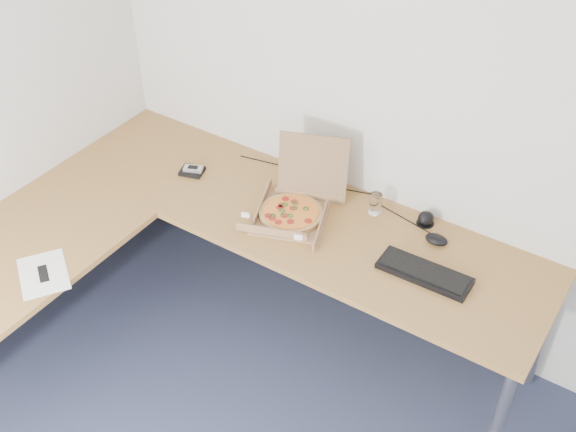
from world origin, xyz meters
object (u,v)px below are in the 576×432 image
Objects in this scene: desk at (184,243)px; drinking_glass at (375,204)px; pizza_box at (293,208)px; wallet at (192,171)px; keyboard at (424,273)px.

desk is 0.92m from drinking_glass.
desk is 0.54m from pizza_box.
wallet is at bearing 124.65° from desk.
desk is 6.16× the size of keyboard.
drinking_glass reaches higher than wallet.
desk is 21.73× the size of wallet.
pizza_box is 3.40× the size of wallet.
drinking_glass is 0.92× the size of wallet.
drinking_glass is at bearing 15.98° from pizza_box.
wallet is at bearing 158.85° from pizza_box.
desk is 1.10m from keyboard.
pizza_box is at bearing -143.58° from drinking_glass.
drinking_glass reaches higher than keyboard.
pizza_box reaches higher than drinking_glass.
pizza_box is 0.70m from keyboard.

